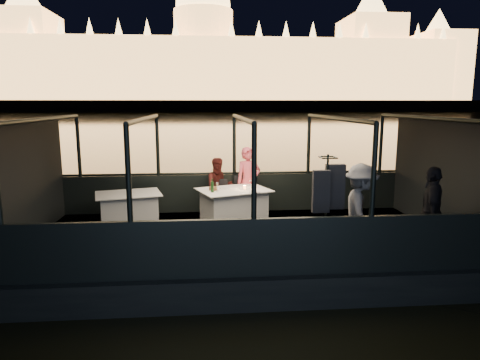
{
  "coord_description": "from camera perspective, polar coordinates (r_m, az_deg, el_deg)",
  "views": [
    {
      "loc": [
        -0.73,
        -8.09,
        3.09
      ],
      "look_at": [
        0.0,
        0.4,
        1.55
      ],
      "focal_mm": 32.0,
      "sensor_mm": 36.0,
      "label": 1
    }
  ],
  "objects": [
    {
      "name": "embankment",
      "position": [
        218.11,
        -4.78,
        9.67
      ],
      "size": [
        400.0,
        140.0,
        6.0
      ],
      "primitive_type": "cube",
      "color": "#423D33",
      "rests_on": "ground"
    },
    {
      "name": "coat_stand",
      "position": [
        7.18,
        11.41,
        -3.59
      ],
      "size": [
        0.57,
        0.5,
        1.78
      ],
      "primitive_type": null,
      "rotation": [
        0.0,
        0.0,
        -0.24
      ],
      "color": "black",
      "rests_on": "boat_deck"
    },
    {
      "name": "canopy_ribs",
      "position": [
        8.25,
        0.24,
        0.19
      ],
      "size": [
        8.0,
        4.0,
        2.3
      ],
      "primitive_type": null,
      "color": "black",
      "rests_on": "boat_deck"
    },
    {
      "name": "cabin_roof_glass",
      "position": [
        8.13,
        0.24,
        8.19
      ],
      "size": [
        8.0,
        4.0,
        0.02
      ],
      "primitive_type": null,
      "color": "#99B2B2",
      "rests_on": "boat_deck"
    },
    {
      "name": "cabin_glass_port",
      "position": [
        10.17,
        -0.77,
        4.65
      ],
      "size": [
        8.0,
        0.02,
        1.4
      ],
      "primitive_type": null,
      "color": "#99B2B2",
      "rests_on": "gunwale_port"
    },
    {
      "name": "person_woman_coral",
      "position": [
        9.89,
        1.14,
        -0.49
      ],
      "size": [
        0.65,
        0.5,
        1.6
      ],
      "primitive_type": "imported",
      "rotation": [
        0.0,
        0.0,
        0.23
      ],
      "color": "#D24C5C",
      "rests_on": "boat_deck"
    },
    {
      "name": "dining_table_aft",
      "position": [
        9.43,
        -14.6,
        -3.62
      ],
      "size": [
        1.52,
        1.25,
        0.71
      ],
      "primitive_type": "cube",
      "rotation": [
        0.0,
        0.0,
        0.24
      ],
      "color": "silver",
      "rests_on": "boat_deck"
    },
    {
      "name": "end_wall_fore",
      "position": [
        8.85,
        -26.52,
        -0.22
      ],
      "size": [
        0.02,
        4.0,
        2.3
      ],
      "primitive_type": null,
      "color": "black",
      "rests_on": "boat_deck"
    },
    {
      "name": "passenger_dark",
      "position": [
        7.92,
        24.16,
        -3.37
      ],
      "size": [
        0.76,
        0.99,
        1.56
      ],
      "primitive_type": "imported",
      "rotation": [
        0.0,
        0.0,
        4.24
      ],
      "color": "black",
      "rests_on": "boat_deck"
    },
    {
      "name": "boat_hull",
      "position": [
        8.7,
        0.23,
        -10.58
      ],
      "size": [
        8.6,
        4.4,
        1.0
      ],
      "primitive_type": "cube",
      "color": "black",
      "rests_on": "river_water"
    },
    {
      "name": "gunwale_starboard",
      "position": [
        6.5,
        1.83,
        -8.99
      ],
      "size": [
        8.0,
        0.08,
        0.9
      ],
      "primitive_type": "cube",
      "color": "black",
      "rests_on": "boat_deck"
    },
    {
      "name": "plate_far",
      "position": [
        9.27,
        -2.02,
        -1.07
      ],
      "size": [
        0.31,
        0.31,
        0.02
      ],
      "primitive_type": "cylinder",
      "rotation": [
        0.0,
        0.0,
        -0.3
      ],
      "color": "white",
      "rests_on": "dining_table_central"
    },
    {
      "name": "dining_table_central",
      "position": [
        9.23,
        -0.84,
        -3.58
      ],
      "size": [
        1.72,
        1.48,
        0.77
      ],
      "primitive_type": "cube",
      "rotation": [
        0.0,
        0.0,
        0.35
      ],
      "color": "white",
      "rests_on": "boat_deck"
    },
    {
      "name": "wine_glass_white",
      "position": [
        8.95,
        -3.05,
        -0.92
      ],
      "size": [
        0.08,
        0.08,
        0.19
      ],
      "primitive_type": null,
      "rotation": [
        0.0,
        0.0,
        0.39
      ],
      "color": "silver",
      "rests_on": "dining_table_central"
    },
    {
      "name": "chair_port_left",
      "position": [
        9.77,
        -2.69,
        -2.42
      ],
      "size": [
        0.52,
        0.52,
        0.85
      ],
      "primitive_type": "cube",
      "rotation": [
        0.0,
        0.0,
        -0.4
      ],
      "color": "black",
      "rests_on": "boat_deck"
    },
    {
      "name": "passenger_stripe",
      "position": [
        7.47,
        15.73,
        -3.62
      ],
      "size": [
        0.74,
        1.12,
        1.61
      ],
      "primitive_type": "imported",
      "rotation": [
        0.0,
        0.0,
        1.42
      ],
      "color": "silver",
      "rests_on": "boat_deck"
    },
    {
      "name": "river_water",
      "position": [
        88.15,
        -4.47,
        8.21
      ],
      "size": [
        500.0,
        500.0,
        0.0
      ],
      "primitive_type": "plane",
      "color": "black",
      "rests_on": "ground"
    },
    {
      "name": "wine_bottle",
      "position": [
        8.86,
        -3.72,
        -0.68
      ],
      "size": [
        0.08,
        0.08,
        0.29
      ],
      "primitive_type": "cylinder",
      "rotation": [
        0.0,
        0.0,
        0.36
      ],
      "color": "#133412",
      "rests_on": "dining_table_central"
    },
    {
      "name": "cabin_glass_starboard",
      "position": [
        6.22,
        1.89,
        1.07
      ],
      "size": [
        8.0,
        0.02,
        1.4
      ],
      "primitive_type": null,
      "color": "#99B2B2",
      "rests_on": "gunwale_starboard"
    },
    {
      "name": "person_man_maroon",
      "position": [
        9.88,
        -2.83,
        -0.5
      ],
      "size": [
        0.73,
        0.61,
        1.35
      ],
      "primitive_type": "imported",
      "rotation": [
        0.0,
        0.0,
        0.18
      ],
      "color": "#3D1311",
      "rests_on": "boat_deck"
    },
    {
      "name": "amber_candle",
      "position": [
        9.18,
        0.63,
        -0.98
      ],
      "size": [
        0.06,
        0.06,
        0.08
      ],
      "primitive_type": "cylinder",
      "rotation": [
        0.0,
        0.0,
        0.19
      ],
      "color": "#FF893F",
      "rests_on": "dining_table_central"
    },
    {
      "name": "parliament_building",
      "position": [
        184.92,
        -4.87,
        18.27
      ],
      "size": [
        220.0,
        32.0,
        60.0
      ],
      "primitive_type": null,
      "color": "#F2D18C",
      "rests_on": "embankment"
    },
    {
      "name": "gunwale_port",
      "position": [
        10.35,
        -0.76,
        -1.7
      ],
      "size": [
        8.0,
        0.08,
        0.9
      ],
      "primitive_type": "cube",
      "color": "black",
      "rests_on": "boat_deck"
    },
    {
      "name": "boat_deck",
      "position": [
        8.54,
        0.23,
        -7.56
      ],
      "size": [
        8.0,
        4.0,
        0.04
      ],
      "primitive_type": "cube",
      "color": "black",
      "rests_on": "boat_hull"
    },
    {
      "name": "chair_port_right",
      "position": [
        9.81,
        0.52,
        -2.37
      ],
      "size": [
        0.56,
        0.56,
        0.91
      ],
      "primitive_type": "cube",
      "rotation": [
        0.0,
        0.0,
        -0.44
      ],
      "color": "black",
      "rests_on": "boat_deck"
    },
    {
      "name": "wine_glass_red",
      "position": [
        9.28,
        1.36,
        -0.51
      ],
      "size": [
        0.07,
        0.07,
        0.17
      ],
      "primitive_type": null,
      "rotation": [
        0.0,
        0.0,
        0.19
      ],
      "color": "white",
      "rests_on": "dining_table_central"
    },
    {
      "name": "plate_near",
      "position": [
        8.87,
        1.95,
        -1.59
      ],
      "size": [
        0.3,
        0.3,
        0.01
      ],
      "primitive_type": "cylinder",
      "rotation": [
        0.0,
        0.0,
        -0.36
      ],
      "color": "silver",
      "rests_on": "dining_table_central"
    },
    {
      "name": "bread_basket",
      "position": [
        9.08,
        -3.6,
        -1.12
      ],
      "size": [
        0.19,
        0.19,
        0.07
      ],
      "primitive_type": "cylinder",
      "rotation": [
        0.0,
        0.0,
        -0.04
      ],
      "color": "brown",
      "rests_on": "dining_table_central"
    },
    {
      "name": "end_wall_aft",
      "position": [
        9.48,
        25.08,
        0.53
      ],
      "size": [
        0.02,
        4.0,
        2.3
      ],
      "primitive_type": null,
      "color": "black",
      "rests_on": "boat_deck"
    }
  ]
}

